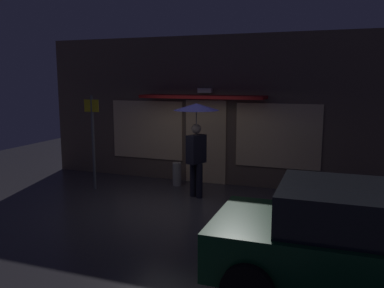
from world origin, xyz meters
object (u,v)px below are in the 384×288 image
Objects in this scene: street_sign_post at (93,137)px; sidewalk_bollard at (177,174)px; parked_car at (368,243)px; person_with_umbrella at (196,128)px.

street_sign_post is 2.33m from sidewalk_bollard.
street_sign_post is (-6.09, 3.18, 0.61)m from parked_car.
parked_car is at bearing -27.61° from street_sign_post.
person_with_umbrella is 1.76m from sidewalk_bollard.
sidewalk_bollard is (-4.28, 4.22, -0.43)m from parked_car.
person_with_umbrella reaches higher than parked_car.
person_with_umbrella is 0.56× the size of parked_car.
sidewalk_bollard is at bearing 29.96° from street_sign_post.
person_with_umbrella is 0.93× the size of street_sign_post.
sidewalk_bollard is at bearing 134.78° from parked_car.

